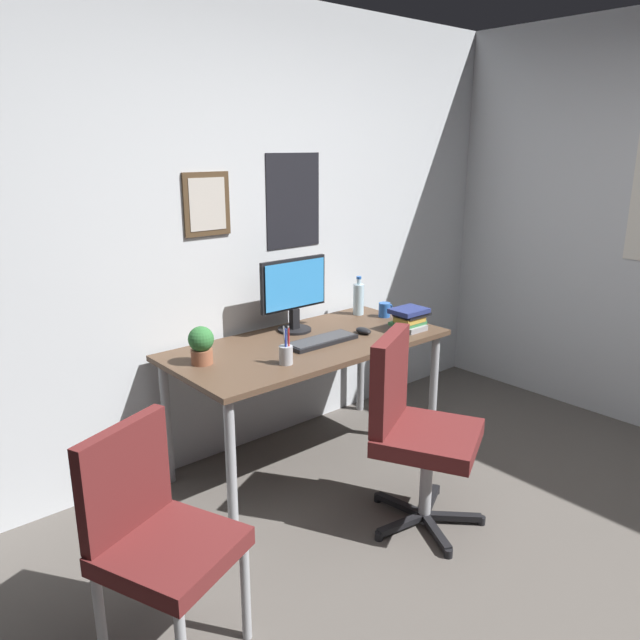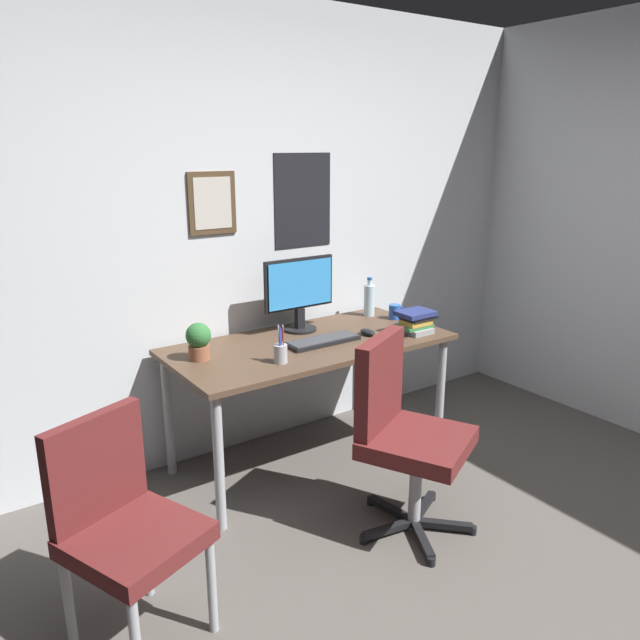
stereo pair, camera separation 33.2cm
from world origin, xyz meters
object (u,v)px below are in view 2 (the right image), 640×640
(monitor, at_px, (299,291))
(keyboard, at_px, (323,341))
(book_stack_left, at_px, (416,321))
(pen_cup, at_px, (281,353))
(side_chair, at_px, (123,519))
(office_chair, at_px, (402,426))
(computer_mouse, at_px, (368,332))
(water_bottle, at_px, (369,300))
(coffee_mug_near, at_px, (395,312))
(potted_plant, at_px, (198,340))

(monitor, relative_size, keyboard, 1.07)
(keyboard, xyz_separation_m, book_stack_left, (0.56, -0.15, 0.06))
(pen_cup, bearing_deg, side_chair, -151.97)
(office_chair, distance_m, book_stack_left, 0.88)
(monitor, relative_size, pen_cup, 2.30)
(monitor, bearing_deg, computer_mouse, -49.08)
(side_chair, relative_size, computer_mouse, 7.95)
(water_bottle, distance_m, pen_cup, 1.03)
(coffee_mug_near, relative_size, potted_plant, 0.58)
(side_chair, height_order, monitor, monitor)
(side_chair, xyz_separation_m, monitor, (1.38, 0.95, 0.47))
(keyboard, xyz_separation_m, potted_plant, (-0.68, 0.14, 0.09))
(water_bottle, xyz_separation_m, potted_plant, (-1.25, -0.16, -0.00))
(coffee_mug_near, distance_m, book_stack_left, 0.31)
(computer_mouse, distance_m, book_stack_left, 0.30)
(computer_mouse, bearing_deg, water_bottle, 49.81)
(potted_plant, xyz_separation_m, pen_cup, (0.32, -0.28, -0.05))
(water_bottle, bearing_deg, monitor, -178.44)
(office_chair, bearing_deg, pen_cup, 118.53)
(side_chair, distance_m, computer_mouse, 1.79)
(office_chair, relative_size, water_bottle, 3.76)
(coffee_mug_near, xyz_separation_m, potted_plant, (-1.34, -0.00, 0.06))
(potted_plant, distance_m, pen_cup, 0.43)
(side_chair, xyz_separation_m, book_stack_left, (1.92, 0.52, 0.30))
(side_chair, distance_m, keyboard, 1.53)
(monitor, height_order, pen_cup, monitor)
(pen_cup, bearing_deg, water_bottle, 25.14)
(potted_plant, relative_size, book_stack_left, 0.87)
(computer_mouse, height_order, book_stack_left, book_stack_left)
(water_bottle, relative_size, book_stack_left, 1.13)
(coffee_mug_near, bearing_deg, water_bottle, 119.77)
(coffee_mug_near, bearing_deg, monitor, 167.69)
(office_chair, height_order, coffee_mug_near, office_chair)
(side_chair, relative_size, pen_cup, 4.38)
(potted_plant, bearing_deg, monitor, 11.29)
(computer_mouse, bearing_deg, potted_plant, 170.12)
(office_chair, xyz_separation_m, book_stack_left, (0.61, 0.57, 0.28))
(keyboard, distance_m, coffee_mug_near, 0.68)
(coffee_mug_near, bearing_deg, keyboard, -167.75)
(keyboard, distance_m, pen_cup, 0.39)
(office_chair, bearing_deg, coffee_mug_near, 50.71)
(water_bottle, distance_m, coffee_mug_near, 0.19)
(monitor, bearing_deg, office_chair, -94.24)
(monitor, xyz_separation_m, coffee_mug_near, (0.63, -0.14, -0.19))
(office_chair, bearing_deg, monitor, 85.76)
(monitor, bearing_deg, water_bottle, 1.56)
(water_bottle, height_order, book_stack_left, water_bottle)
(computer_mouse, distance_m, potted_plant, 1.00)
(keyboard, xyz_separation_m, coffee_mug_near, (0.66, 0.14, 0.03))
(keyboard, relative_size, water_bottle, 1.70)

